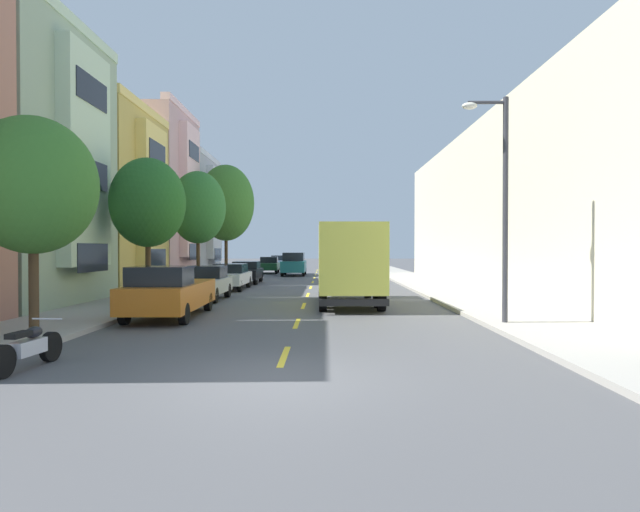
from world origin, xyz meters
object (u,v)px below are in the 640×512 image
object	(u,v)px
parked_hatchback_forest	(269,265)
parked_pickup_orange	(169,293)
street_tree_nearest	(33,186)
parked_hatchback_silver	(205,283)
moving_teal_sedan	(294,264)
parked_motorcycle	(28,348)
street_lamp	(500,192)
street_tree_farthest	(226,203)
parked_sedan_white	(230,276)
parked_suv_navy	(360,261)
street_tree_second	(148,203)
street_tree_third	(198,208)
parked_wagon_sky	(280,262)
delivery_box_truck	(348,259)
parked_sedan_black	(246,272)

from	to	relation	value
parked_hatchback_forest	parked_pickup_orange	bearing A→B (deg)	-89.92
street_tree_nearest	parked_hatchback_silver	world-z (taller)	street_tree_nearest
moving_teal_sedan	parked_motorcycle	bearing A→B (deg)	-94.81
street_tree_nearest	parked_hatchback_silver	xyz separation A→B (m)	(1.91, 10.49, -3.10)
parked_hatchback_silver	street_tree_nearest	bearing A→B (deg)	-100.31
street_lamp	parked_hatchback_forest	xyz separation A→B (m)	(-10.28, 33.61, -3.18)
street_tree_nearest	street_tree_farthest	xyz separation A→B (m)	(-0.00, 25.86, 1.75)
parked_sedan_white	parked_motorcycle	distance (m)	19.74
parked_suv_navy	street_tree_second	bearing A→B (deg)	-107.94
street_tree_third	parked_pickup_orange	size ratio (longest dim) A/B	1.23
parked_pickup_orange	street_tree_second	bearing A→B (deg)	116.18
parked_wagon_sky	moving_teal_sedan	xyz separation A→B (m)	(2.46, -14.56, 0.18)
delivery_box_truck	street_tree_second	bearing A→B (deg)	179.34
delivery_box_truck	parked_hatchback_forest	size ratio (longest dim) A/B	1.84
parked_pickup_orange	parked_hatchback_forest	world-z (taller)	parked_pickup_orange
street_tree_nearest	parked_wagon_sky	distance (m)	46.55
parked_suv_navy	parked_pickup_orange	bearing A→B (deg)	-102.99
parked_sedan_white	parked_motorcycle	xyz separation A→B (m)	(-0.31, -19.73, -0.34)
street_tree_third	parked_motorcycle	distance (m)	20.96
delivery_box_truck	moving_teal_sedan	size ratio (longest dim) A/B	1.55
street_lamp	delivery_box_truck	world-z (taller)	street_lamp
parked_sedan_black	parked_sedan_white	distance (m)	5.43
parked_pickup_orange	street_tree_nearest	bearing A→B (deg)	-115.92
street_tree_second	parked_wagon_sky	size ratio (longest dim) A/B	1.24
parked_hatchback_forest	parked_motorcycle	world-z (taller)	parked_hatchback_forest
street_tree_third	street_tree_second	bearing A→B (deg)	-90.00
parked_sedan_white	parked_motorcycle	bearing A→B (deg)	-90.91
street_lamp	parked_wagon_sky	size ratio (longest dim) A/B	1.38
delivery_box_truck	parked_wagon_sky	bearing A→B (deg)	99.10
parked_suv_navy	parked_hatchback_forest	size ratio (longest dim) A/B	1.19
parked_suv_navy	parked_hatchback_silver	size ratio (longest dim) A/B	1.19
parked_wagon_sky	street_tree_third	bearing A→B (deg)	-94.20
street_lamp	parked_sedan_white	size ratio (longest dim) A/B	1.45
parked_hatchback_silver	parked_suv_navy	bearing A→B (deg)	74.23
street_tree_third	parked_sedan_white	world-z (taller)	street_tree_third
street_tree_third	parked_motorcycle	bearing A→B (deg)	-85.39
parked_suv_navy	parked_hatchback_forest	xyz separation A→B (m)	(-8.71, -5.92, -0.23)
street_tree_third	parked_hatchback_silver	size ratio (longest dim) A/B	1.62
parked_suv_navy	parked_sedan_black	bearing A→B (deg)	-113.61
street_tree_farthest	parked_wagon_sky	xyz separation A→B (m)	(2.14, 20.53, -4.80)
delivery_box_truck	parked_sedan_white	xyz separation A→B (m)	(-6.24, 7.98, -1.09)
street_tree_nearest	street_lamp	xyz separation A→B (m)	(12.34, 2.37, 0.09)
street_tree_nearest	street_tree_third	distance (m)	17.26
street_tree_third	parked_wagon_sky	size ratio (longest dim) A/B	1.38
street_tree_farthest	delivery_box_truck	size ratio (longest dim) A/B	1.11
street_tree_nearest	street_tree_farthest	distance (m)	25.92
street_tree_farthest	parked_sedan_white	distance (m)	10.72
street_tree_second	parked_motorcycle	size ratio (longest dim) A/B	2.85
street_tree_farthest	parked_hatchback_forest	xyz separation A→B (m)	(2.06, 10.12, -4.85)
parked_sedan_black	parked_pickup_orange	xyz separation A→B (m)	(0.05, -17.61, 0.08)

